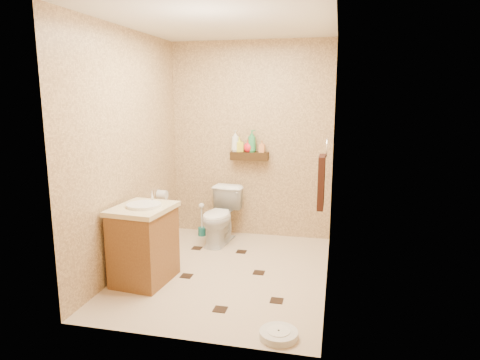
# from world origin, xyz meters

# --- Properties ---
(ground) EXTENTS (2.50, 2.50, 0.00)m
(ground) POSITION_xyz_m (0.00, 0.00, 0.00)
(ground) COLOR #C5AD90
(ground) RESTS_ON ground
(wall_back) EXTENTS (2.00, 0.04, 2.40)m
(wall_back) POSITION_xyz_m (0.00, 1.25, 1.20)
(wall_back) COLOR tan
(wall_back) RESTS_ON ground
(wall_front) EXTENTS (2.00, 0.04, 2.40)m
(wall_front) POSITION_xyz_m (0.00, -1.25, 1.20)
(wall_front) COLOR tan
(wall_front) RESTS_ON ground
(wall_left) EXTENTS (0.04, 2.50, 2.40)m
(wall_left) POSITION_xyz_m (-1.00, 0.00, 1.20)
(wall_left) COLOR tan
(wall_left) RESTS_ON ground
(wall_right) EXTENTS (0.04, 2.50, 2.40)m
(wall_right) POSITION_xyz_m (1.00, 0.00, 1.20)
(wall_right) COLOR tan
(wall_right) RESTS_ON ground
(ceiling) EXTENTS (2.00, 2.50, 0.02)m
(ceiling) POSITION_xyz_m (0.00, 0.00, 2.40)
(ceiling) COLOR silver
(ceiling) RESTS_ON wall_back
(wall_shelf) EXTENTS (0.46, 0.14, 0.10)m
(wall_shelf) POSITION_xyz_m (0.00, 1.17, 1.02)
(wall_shelf) COLOR #37220F
(wall_shelf) RESTS_ON wall_back
(floor_accents) EXTENTS (1.20, 1.45, 0.01)m
(floor_accents) POSITION_xyz_m (0.05, -0.04, 0.00)
(floor_accents) COLOR black
(floor_accents) RESTS_ON ground
(toilet) EXTENTS (0.45, 0.69, 0.66)m
(toilet) POSITION_xyz_m (-0.28, 0.83, 0.33)
(toilet) COLOR white
(toilet) RESTS_ON ground
(vanity) EXTENTS (0.55, 0.65, 0.85)m
(vanity) POSITION_xyz_m (-0.70, -0.37, 0.38)
(vanity) COLOR brown
(vanity) RESTS_ON ground
(bathroom_scale) EXTENTS (0.37, 0.37, 0.06)m
(bathroom_scale) POSITION_xyz_m (0.69, -1.07, 0.03)
(bathroom_scale) COLOR silver
(bathroom_scale) RESTS_ON ground
(toilet_brush) EXTENTS (0.10, 0.10, 0.43)m
(toilet_brush) POSITION_xyz_m (-0.58, 1.03, 0.15)
(toilet_brush) COLOR #196761
(toilet_brush) RESTS_ON ground
(towel_ring) EXTENTS (0.12, 0.30, 0.76)m
(towel_ring) POSITION_xyz_m (0.91, 0.25, 0.95)
(towel_ring) COLOR silver
(towel_ring) RESTS_ON wall_right
(toilet_paper) EXTENTS (0.12, 0.11, 0.12)m
(toilet_paper) POSITION_xyz_m (-0.94, 0.65, 0.60)
(toilet_paper) COLOR silver
(toilet_paper) RESTS_ON wall_left
(bottle_a) EXTENTS (0.13, 0.13, 0.26)m
(bottle_a) POSITION_xyz_m (-0.18, 1.17, 1.20)
(bottle_a) COLOR silver
(bottle_a) RESTS_ON wall_shelf
(bottle_b) EXTENTS (0.11, 0.11, 0.18)m
(bottle_b) POSITION_xyz_m (-0.13, 1.17, 1.16)
(bottle_b) COLOR yellow
(bottle_b) RESTS_ON wall_shelf
(bottle_c) EXTENTS (0.17, 0.17, 0.16)m
(bottle_c) POSITION_xyz_m (-0.01, 1.17, 1.15)
(bottle_c) COLOR red
(bottle_c) RESTS_ON wall_shelf
(bottle_d) EXTENTS (0.14, 0.14, 0.27)m
(bottle_d) POSITION_xyz_m (0.03, 1.17, 1.20)
(bottle_d) COLOR #2F8D50
(bottle_d) RESTS_ON wall_shelf
(bottle_e) EXTENTS (0.07, 0.07, 0.15)m
(bottle_e) POSITION_xyz_m (0.15, 1.17, 1.14)
(bottle_e) COLOR #DE854A
(bottle_e) RESTS_ON wall_shelf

